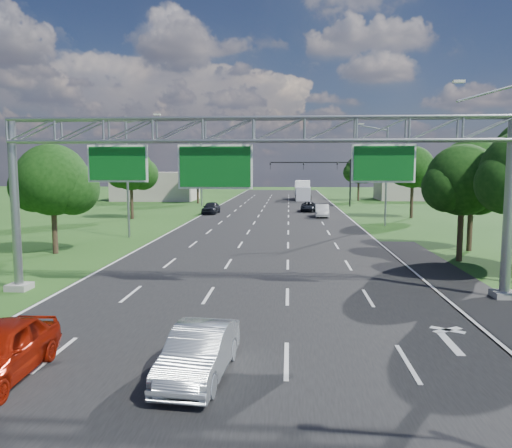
# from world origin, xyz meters

# --- Properties ---
(ground) EXTENTS (220.00, 220.00, 0.00)m
(ground) POSITION_xyz_m (0.00, 30.00, 0.00)
(ground) COLOR #1F4715
(ground) RESTS_ON ground
(road) EXTENTS (18.00, 180.00, 0.02)m
(road) POSITION_xyz_m (0.00, 30.00, 0.00)
(road) COLOR black
(road) RESTS_ON ground
(road_flare) EXTENTS (3.00, 30.00, 0.02)m
(road_flare) POSITION_xyz_m (10.20, 14.00, 0.00)
(road_flare) COLOR black
(road_flare) RESTS_ON ground
(sign_gantry) EXTENTS (23.50, 1.00, 9.56)m
(sign_gantry) POSITION_xyz_m (0.33, 12.00, 6.89)
(sign_gantry) COLOR gray
(sign_gantry) RESTS_ON ground
(traffic_signal) EXTENTS (12.21, 0.24, 7.00)m
(traffic_signal) POSITION_xyz_m (7.48, 65.00, 5.17)
(traffic_signal) COLOR black
(traffic_signal) RESTS_ON ground
(streetlight_l_near) EXTENTS (2.97, 0.22, 10.16)m
(streetlight_l_near) POSITION_xyz_m (-11.30, 30.00, 5.58)
(streetlight_l_near) COLOR gray
(streetlight_l_near) RESTS_ON ground
(streetlight_l_far) EXTENTS (2.97, 0.22, 10.16)m
(streetlight_l_far) POSITION_xyz_m (-11.30, 65.00, 5.58)
(streetlight_l_far) COLOR gray
(streetlight_l_far) RESTS_ON ground
(streetlight_r_mid) EXTENTS (2.97, 0.22, 10.16)m
(streetlight_r_mid) POSITION_xyz_m (11.30, 40.00, 5.58)
(streetlight_r_mid) COLOR gray
(streetlight_r_mid) RESTS_ON ground
(tree_verge_la) EXTENTS (5.76, 4.80, 7.40)m
(tree_verge_la) POSITION_xyz_m (-13.92, 22.04, 4.76)
(tree_verge_la) COLOR #2D2116
(tree_verge_la) RESTS_ON ground
(tree_verge_lb) EXTENTS (5.76, 4.80, 8.06)m
(tree_verge_lb) POSITION_xyz_m (-15.92, 45.04, 5.41)
(tree_verge_lb) COLOR #2D2116
(tree_verge_lb) RESTS_ON ground
(tree_verge_lc) EXTENTS (5.76, 4.80, 7.62)m
(tree_verge_lc) POSITION_xyz_m (-12.92, 70.04, 4.98)
(tree_verge_lc) COLOR #2D2116
(tree_verge_lc) RESTS_ON ground
(tree_verge_rd) EXTENTS (5.76, 4.80, 8.28)m
(tree_verge_rd) POSITION_xyz_m (16.08, 48.04, 5.63)
(tree_verge_rd) COLOR #2D2116
(tree_verge_rd) RESTS_ON ground
(tree_verge_re) EXTENTS (5.76, 4.80, 7.84)m
(tree_verge_re) POSITION_xyz_m (14.08, 78.04, 5.20)
(tree_verge_re) COLOR #2D2116
(tree_verge_re) RESTS_ON ground
(building_left) EXTENTS (14.00, 10.00, 5.00)m
(building_left) POSITION_xyz_m (-22.00, 78.00, 2.50)
(building_left) COLOR #A79B8C
(building_left) RESTS_ON ground
(building_right) EXTENTS (12.00, 9.00, 4.00)m
(building_right) POSITION_xyz_m (24.00, 82.00, 2.00)
(building_right) COLOR #A79B8C
(building_right) RESTS_ON ground
(silver_sedan) EXTENTS (1.87, 4.44, 1.42)m
(silver_sedan) POSITION_xyz_m (-0.63, 2.70, 0.71)
(silver_sedan) COLOR silver
(silver_sedan) RESTS_ON ground
(car_queue_b) EXTENTS (2.36, 4.66, 1.26)m
(car_queue_b) POSITION_xyz_m (4.50, 56.06, 0.63)
(car_queue_b) COLOR black
(car_queue_b) RESTS_ON ground
(car_queue_c) EXTENTS (2.04, 4.56, 1.52)m
(car_queue_c) POSITION_xyz_m (-8.00, 51.87, 0.76)
(car_queue_c) COLOR black
(car_queue_c) RESTS_ON ground
(car_queue_d) EXTENTS (1.68, 4.45, 1.45)m
(car_queue_d) POSITION_xyz_m (5.77, 48.63, 0.73)
(car_queue_d) COLOR silver
(car_queue_d) RESTS_ON ground
(box_truck) EXTENTS (2.92, 9.20, 3.45)m
(box_truck) POSITION_xyz_m (4.36, 80.62, 1.65)
(box_truck) COLOR white
(box_truck) RESTS_ON ground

